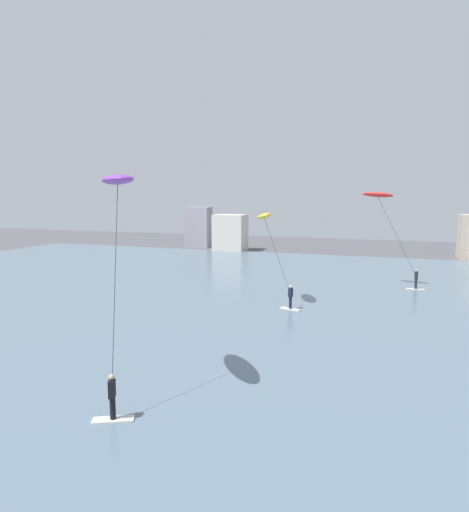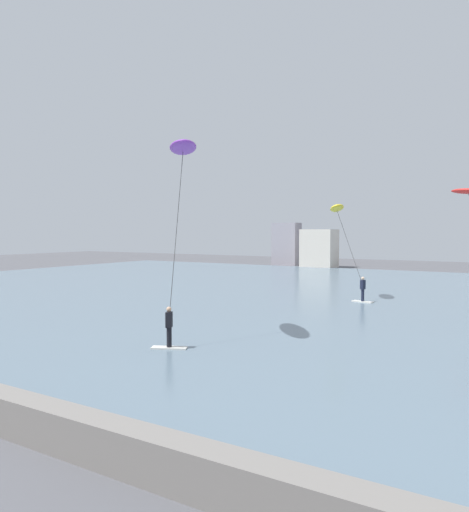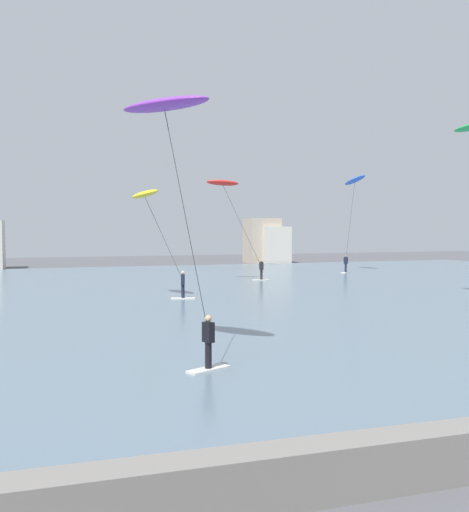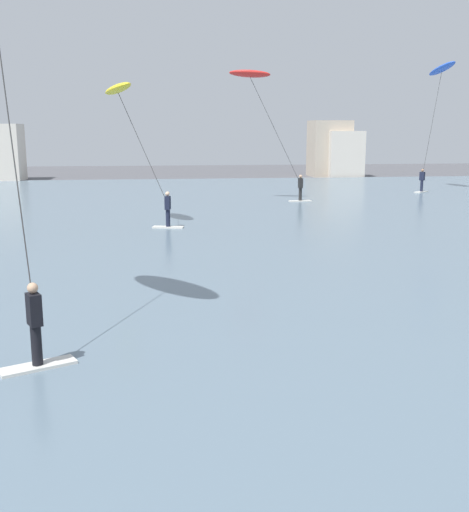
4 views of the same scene
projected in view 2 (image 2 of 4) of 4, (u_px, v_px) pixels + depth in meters
name	position (u px, v px, depth m)	size (l,w,h in m)	color
water_bay	(352.00, 297.00, 34.48)	(84.00, 52.00, 0.10)	slate
far_shore_buildings	(426.00, 249.00, 58.39)	(40.98, 5.27, 5.91)	gray
kitesurfer_yellow	(340.00, 217.00, 33.21)	(3.74, 3.03, 6.56)	silver
kitesurfer_purple	(182.00, 161.00, 20.95)	(3.15, 4.39, 8.40)	silver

